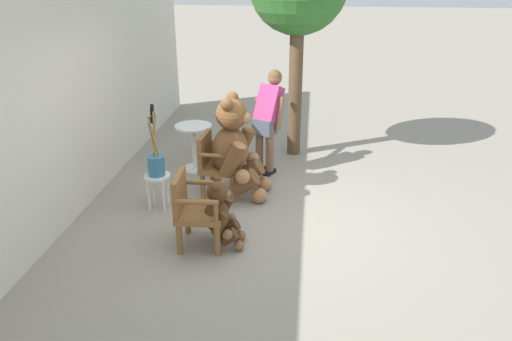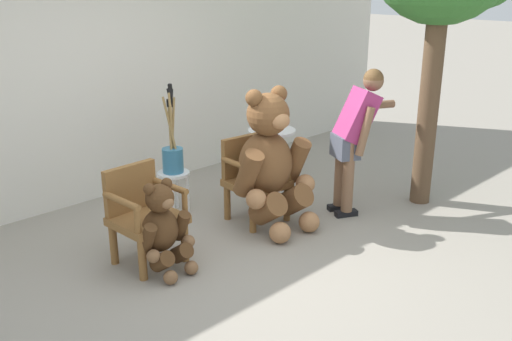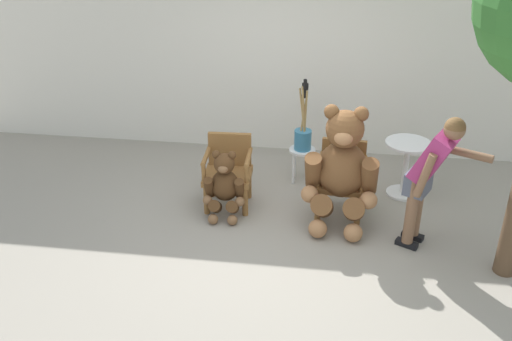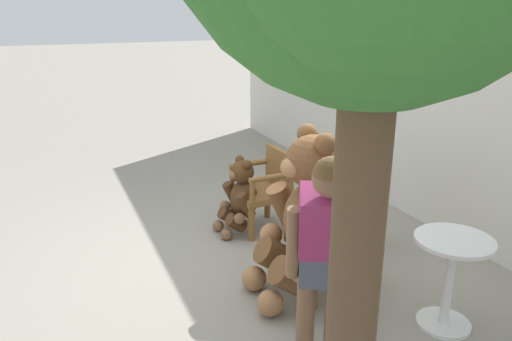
{
  "view_description": "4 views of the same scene",
  "coord_description": "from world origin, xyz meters",
  "px_view_note": "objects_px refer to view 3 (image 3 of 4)",
  "views": [
    {
      "loc": [
        -5.54,
        -0.57,
        3.05
      ],
      "look_at": [
        0.04,
        0.06,
        0.64
      ],
      "focal_mm": 35.0,
      "sensor_mm": 36.0,
      "label": 1
    },
    {
      "loc": [
        -3.19,
        -3.32,
        2.43
      ],
      "look_at": [
        0.15,
        0.09,
        0.79
      ],
      "focal_mm": 40.0,
      "sensor_mm": 36.0,
      "label": 2
    },
    {
      "loc": [
        0.48,
        -5.32,
        3.59
      ],
      "look_at": [
        -0.29,
        0.34,
        0.64
      ],
      "focal_mm": 40.0,
      "sensor_mm": 36.0,
      "label": 3
    },
    {
      "loc": [
        3.85,
        -1.42,
        2.3
      ],
      "look_at": [
        -0.22,
        0.36,
        0.83
      ],
      "focal_mm": 35.0,
      "sensor_mm": 36.0,
      "label": 4
    }
  ],
  "objects_px": {
    "person_visitor": "(430,171)",
    "teddy_bear_small": "(224,185)",
    "wooden_chair_right": "(341,176)",
    "white_stool": "(302,156)",
    "round_side_table": "(406,162)",
    "teddy_bear_large": "(342,169)",
    "brush_bucket": "(303,134)",
    "wooden_chair_left": "(228,169)"
  },
  "relations": [
    {
      "from": "teddy_bear_large",
      "to": "white_stool",
      "type": "bearing_deg",
      "value": 117.24
    },
    {
      "from": "teddy_bear_small",
      "to": "white_stool",
      "type": "xyz_separation_m",
      "value": [
        0.84,
        0.98,
        -0.05
      ]
    },
    {
      "from": "teddy_bear_small",
      "to": "person_visitor",
      "type": "relative_size",
      "value": 0.53
    },
    {
      "from": "wooden_chair_left",
      "to": "teddy_bear_small",
      "type": "relative_size",
      "value": 1.05
    },
    {
      "from": "teddy_bear_large",
      "to": "white_stool",
      "type": "relative_size",
      "value": 3.08
    },
    {
      "from": "wooden_chair_left",
      "to": "white_stool",
      "type": "distance_m",
      "value": 1.1
    },
    {
      "from": "round_side_table",
      "to": "teddy_bear_large",
      "type": "bearing_deg",
      "value": -136.54
    },
    {
      "from": "teddy_bear_small",
      "to": "brush_bucket",
      "type": "bearing_deg",
      "value": 49.37
    },
    {
      "from": "teddy_bear_small",
      "to": "white_stool",
      "type": "relative_size",
      "value": 1.78
    },
    {
      "from": "white_stool",
      "to": "wooden_chair_left",
      "type": "bearing_deg",
      "value": -140.58
    },
    {
      "from": "person_visitor",
      "to": "white_stool",
      "type": "bearing_deg",
      "value": 136.17
    },
    {
      "from": "wooden_chair_right",
      "to": "white_stool",
      "type": "relative_size",
      "value": 1.87
    },
    {
      "from": "wooden_chair_right",
      "to": "white_stool",
      "type": "distance_m",
      "value": 0.86
    },
    {
      "from": "teddy_bear_large",
      "to": "brush_bucket",
      "type": "xyz_separation_m",
      "value": [
        -0.49,
        0.95,
        -0.02
      ]
    },
    {
      "from": "wooden_chair_left",
      "to": "brush_bucket",
      "type": "xyz_separation_m",
      "value": [
        0.85,
        0.69,
        0.21
      ]
    },
    {
      "from": "person_visitor",
      "to": "teddy_bear_small",
      "type": "bearing_deg",
      "value": 171.34
    },
    {
      "from": "person_visitor",
      "to": "white_stool",
      "type": "xyz_separation_m",
      "value": [
        -1.37,
        1.32,
        -0.56
      ]
    },
    {
      "from": "teddy_bear_small",
      "to": "person_visitor",
      "type": "distance_m",
      "value": 2.3
    },
    {
      "from": "wooden_chair_right",
      "to": "round_side_table",
      "type": "relative_size",
      "value": 1.19
    },
    {
      "from": "brush_bucket",
      "to": "round_side_table",
      "type": "relative_size",
      "value": 1.31
    },
    {
      "from": "wooden_chair_left",
      "to": "round_side_table",
      "type": "bearing_deg",
      "value": 13.27
    },
    {
      "from": "wooden_chair_right",
      "to": "white_stool",
      "type": "xyz_separation_m",
      "value": [
        -0.5,
        0.7,
        -0.11
      ]
    },
    {
      "from": "white_stool",
      "to": "round_side_table",
      "type": "bearing_deg",
      "value": -8.36
    },
    {
      "from": "person_visitor",
      "to": "round_side_table",
      "type": "bearing_deg",
      "value": 93.95
    },
    {
      "from": "white_stool",
      "to": "round_side_table",
      "type": "xyz_separation_m",
      "value": [
        1.29,
        -0.19,
        0.09
      ]
    },
    {
      "from": "wooden_chair_left",
      "to": "brush_bucket",
      "type": "distance_m",
      "value": 1.12
    },
    {
      "from": "person_visitor",
      "to": "white_stool",
      "type": "height_order",
      "value": "person_visitor"
    },
    {
      "from": "teddy_bear_large",
      "to": "round_side_table",
      "type": "height_order",
      "value": "teddy_bear_large"
    },
    {
      "from": "wooden_chair_left",
      "to": "white_stool",
      "type": "bearing_deg",
      "value": 39.42
    },
    {
      "from": "wooden_chair_right",
      "to": "teddy_bear_small",
      "type": "bearing_deg",
      "value": -167.98
    },
    {
      "from": "teddy_bear_large",
      "to": "wooden_chair_left",
      "type": "bearing_deg",
      "value": 169.09
    },
    {
      "from": "teddy_bear_small",
      "to": "round_side_table",
      "type": "relative_size",
      "value": 1.14
    },
    {
      "from": "wooden_chair_right",
      "to": "teddy_bear_small",
      "type": "relative_size",
      "value": 1.05
    },
    {
      "from": "wooden_chair_left",
      "to": "person_visitor",
      "type": "height_order",
      "value": "person_visitor"
    },
    {
      "from": "teddy_bear_large",
      "to": "round_side_table",
      "type": "xyz_separation_m",
      "value": [
        0.8,
        0.76,
        -0.25
      ]
    },
    {
      "from": "teddy_bear_large",
      "to": "teddy_bear_small",
      "type": "xyz_separation_m",
      "value": [
        -1.33,
        -0.03,
        -0.29
      ]
    },
    {
      "from": "wooden_chair_right",
      "to": "teddy_bear_large",
      "type": "height_order",
      "value": "teddy_bear_large"
    },
    {
      "from": "teddy_bear_small",
      "to": "brush_bucket",
      "type": "relative_size",
      "value": 0.87
    },
    {
      "from": "teddy_bear_large",
      "to": "white_stool",
      "type": "distance_m",
      "value": 1.12
    },
    {
      "from": "white_stool",
      "to": "teddy_bear_large",
      "type": "bearing_deg",
      "value": -62.76
    },
    {
      "from": "wooden_chair_left",
      "to": "teddy_bear_small",
      "type": "distance_m",
      "value": 0.29
    },
    {
      "from": "teddy_bear_large",
      "to": "person_visitor",
      "type": "bearing_deg",
      "value": -22.49
    }
  ]
}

